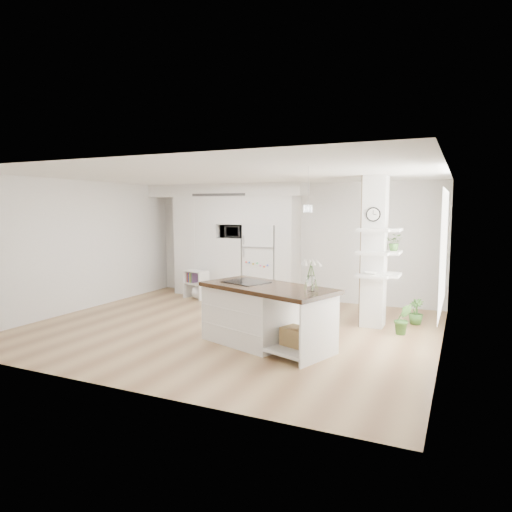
# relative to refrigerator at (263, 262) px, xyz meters

# --- Properties ---
(floor) EXTENTS (7.00, 6.00, 0.01)m
(floor) POSITION_rel_refrigerator_xyz_m (0.53, -2.68, -0.88)
(floor) COLOR tan
(floor) RESTS_ON ground
(room) EXTENTS (7.04, 6.04, 2.72)m
(room) POSITION_rel_refrigerator_xyz_m (0.53, -2.68, 0.98)
(room) COLOR white
(room) RESTS_ON ground
(cabinet_wall) EXTENTS (4.00, 0.71, 2.70)m
(cabinet_wall) POSITION_rel_refrigerator_xyz_m (-0.92, -0.01, 0.63)
(cabinet_wall) COLOR white
(cabinet_wall) RESTS_ON floor
(refrigerator) EXTENTS (0.78, 0.69, 1.75)m
(refrigerator) POSITION_rel_refrigerator_xyz_m (0.00, 0.00, 0.00)
(refrigerator) COLOR white
(refrigerator) RESTS_ON floor
(column) EXTENTS (0.69, 0.90, 2.70)m
(column) POSITION_rel_refrigerator_xyz_m (2.90, -1.55, 0.48)
(column) COLOR silver
(column) RESTS_ON floor
(window) EXTENTS (0.00, 2.40, 2.40)m
(window) POSITION_rel_refrigerator_xyz_m (4.00, -2.38, 0.62)
(window) COLOR white
(window) RESTS_ON room
(pendant_light) EXTENTS (0.12, 0.12, 0.10)m
(pendant_light) POSITION_rel_refrigerator_xyz_m (2.23, -2.53, 1.24)
(pendant_light) COLOR white
(pendant_light) RESTS_ON room
(kitchen_island) EXTENTS (2.32, 1.65, 1.52)m
(kitchen_island) POSITION_rel_refrigerator_xyz_m (1.35, -3.33, -0.38)
(kitchen_island) COLOR white
(kitchen_island) RESTS_ON floor
(bookshelf) EXTENTS (0.63, 0.46, 0.67)m
(bookshelf) POSITION_rel_refrigerator_xyz_m (-1.41, -0.68, -0.58)
(bookshelf) COLOR white
(bookshelf) RESTS_ON floor
(floor_plant_a) EXTENTS (0.35, 0.32, 0.53)m
(floor_plant_a) POSITION_rel_refrigerator_xyz_m (3.39, -1.85, -0.61)
(floor_plant_a) COLOR #386628
(floor_plant_a) RESTS_ON floor
(floor_plant_b) EXTENTS (0.35, 0.35, 0.47)m
(floor_plant_b) POSITION_rel_refrigerator_xyz_m (3.52, -1.03, -0.64)
(floor_plant_b) COLOR #386628
(floor_plant_b) RESTS_ON floor
(microwave) EXTENTS (0.54, 0.37, 0.30)m
(microwave) POSITION_rel_refrigerator_xyz_m (-0.75, -0.06, 0.69)
(microwave) COLOR #2D2D2D
(microwave) RESTS_ON cabinet_wall
(shelf_plant) EXTENTS (0.27, 0.23, 0.30)m
(shelf_plant) POSITION_rel_refrigerator_xyz_m (3.15, -1.38, 0.65)
(shelf_plant) COLOR #386628
(shelf_plant) RESTS_ON column
(decor_bowl) EXTENTS (0.22, 0.22, 0.05)m
(decor_bowl) POSITION_rel_refrigerator_xyz_m (2.82, -1.78, 0.13)
(decor_bowl) COLOR white
(decor_bowl) RESTS_ON column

